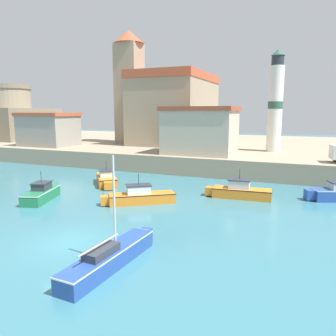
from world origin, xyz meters
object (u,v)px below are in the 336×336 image
at_px(motorboat_orange_2, 107,179).
at_px(harbor_shed_near_wharf, 49,129).
at_px(motorboat_orange_4, 240,191).
at_px(motorboat_orange_5, 140,196).
at_px(sailboat_blue_1, 111,256).
at_px(harbor_shed_mid_row, 200,130).
at_px(motorboat_green_0, 42,193).
at_px(lighthouse, 275,103).
at_px(church, 169,106).
at_px(fortress, 12,119).

xyz_separation_m(motorboat_orange_2, harbor_shed_near_wharf, (-17.69, 11.64, 4.05)).
bearing_deg(motorboat_orange_2, motorboat_orange_4, -0.74).
bearing_deg(motorboat_orange_5, motorboat_orange_4, 33.75).
bearing_deg(motorboat_orange_4, sailboat_blue_1, -102.50).
height_order(sailboat_blue_1, motorboat_orange_2, sailboat_blue_1).
bearing_deg(motorboat_orange_2, motorboat_orange_5, -37.79).
height_order(motorboat_orange_4, harbor_shed_mid_row, harbor_shed_mid_row).
height_order(motorboat_green_0, sailboat_blue_1, sailboat_blue_1).
distance_m(motorboat_green_0, motorboat_orange_2, 7.26).
height_order(lighthouse, harbor_shed_near_wharf, lighthouse).
height_order(motorboat_orange_2, harbor_shed_near_wharf, harbor_shed_near_wharf).
xyz_separation_m(lighthouse, harbor_shed_near_wharf, (-32.00, -5.35, -3.67)).
xyz_separation_m(sailboat_blue_1, lighthouse, (4.33, 31.95, 7.77)).
bearing_deg(harbor_shed_near_wharf, motorboat_green_0, -49.35).
bearing_deg(church, harbor_shed_mid_row, -52.86).
distance_m(sailboat_blue_1, motorboat_orange_2, 17.98).
distance_m(sailboat_blue_1, motorboat_orange_4, 15.15).
bearing_deg(fortress, church, 5.94).
bearing_deg(lighthouse, motorboat_orange_4, -93.51).
bearing_deg(church, lighthouse, -18.71).
relative_size(motorboat_orange_4, church, 0.31).
bearing_deg(fortress, motorboat_orange_2, -30.06).
relative_size(church, harbor_shed_mid_row, 2.06).
distance_m(motorboat_orange_2, fortress, 39.27).
bearing_deg(sailboat_blue_1, motorboat_orange_2, 123.71).
distance_m(sailboat_blue_1, church, 40.47).
bearing_deg(motorboat_green_0, motorboat_orange_5, 15.77).
height_order(motorboat_orange_4, harbor_shed_near_wharf, harbor_shed_near_wharf).
distance_m(motorboat_green_0, motorboat_orange_4, 16.40).
bearing_deg(motorboat_orange_5, lighthouse, 69.75).
relative_size(motorboat_orange_2, harbor_shed_near_wharf, 0.62).
distance_m(motorboat_orange_2, motorboat_orange_4, 13.26).
height_order(motorboat_green_0, motorboat_orange_5, motorboat_orange_5).
distance_m(lighthouse, harbor_shed_near_wharf, 32.65).
bearing_deg(church, harbor_shed_near_wharf, -143.66).
height_order(sailboat_blue_1, harbor_shed_near_wharf, harbor_shed_near_wharf).
distance_m(fortress, harbor_shed_near_wharf, 17.86).
distance_m(motorboat_orange_4, lighthouse, 18.84).
relative_size(motorboat_green_0, motorboat_orange_5, 0.93).
distance_m(sailboat_blue_1, motorboat_orange_5, 10.77).
bearing_deg(motorboat_orange_2, harbor_shed_mid_row, 59.99).
xyz_separation_m(motorboat_orange_2, lighthouse, (14.31, 16.99, 7.72)).
xyz_separation_m(motorboat_orange_5, harbor_shed_mid_row, (0.06, 15.78, 4.42)).
relative_size(motorboat_orange_2, church, 0.28).
bearing_deg(motorboat_green_0, motorboat_orange_2, 77.11).
relative_size(harbor_shed_near_wharf, harbor_shed_mid_row, 0.93).
bearing_deg(fortress, lighthouse, -2.98).
relative_size(motorboat_orange_4, harbor_shed_near_wharf, 0.70).
relative_size(motorboat_orange_2, motorboat_orange_5, 0.92).
relative_size(motorboat_orange_4, motorboat_orange_5, 1.03).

